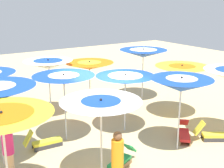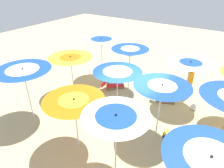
{
  "view_description": "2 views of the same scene",
  "coord_description": "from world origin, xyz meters",
  "px_view_note": "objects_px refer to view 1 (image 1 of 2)",
  "views": [
    {
      "loc": [
        -8.48,
        5.24,
        4.73
      ],
      "look_at": [
        1.22,
        -1.1,
        1.45
      ],
      "focal_mm": 48.15,
      "sensor_mm": 36.0,
      "label": 1
    },
    {
      "loc": [
        6.51,
        3.3,
        5.82
      ],
      "look_at": [
        -0.08,
        -1.1,
        1.41
      ],
      "focal_mm": 32.42,
      "sensor_mm": 36.0,
      "label": 2
    }
  ],
  "objects_px": {
    "beach_umbrella_11": "(2,121)",
    "lounger_4": "(33,115)",
    "lounger_0": "(44,142)",
    "beachgoer_2": "(117,163)",
    "beach_umbrella_0": "(143,53)",
    "beach_umbrella_4": "(182,70)",
    "beach_umbrella_6": "(64,80)",
    "beach_umbrella_2": "(48,65)",
    "lounger_3": "(121,160)",
    "lounger_1": "(184,134)",
    "lounger_2": "(212,134)",
    "beach_umbrella_1": "(89,66)",
    "beach_umbrella_10": "(101,108)",
    "beach_umbrella_5": "(125,80)",
    "beach_umbrella_9": "(181,85)",
    "beachgoer_0": "(8,150)"
  },
  "relations": [
    {
      "from": "beach_umbrella_4",
      "to": "lounger_3",
      "type": "xyz_separation_m",
      "value": [
        -1.96,
        4.34,
        -1.77
      ]
    },
    {
      "from": "lounger_1",
      "to": "lounger_2",
      "type": "height_order",
      "value": "lounger_2"
    },
    {
      "from": "beach_umbrella_11",
      "to": "lounger_2",
      "type": "xyz_separation_m",
      "value": [
        -0.25,
        -6.83,
        -1.97
      ]
    },
    {
      "from": "beachgoer_0",
      "to": "lounger_1",
      "type": "bearing_deg",
      "value": 17.92
    },
    {
      "from": "beach_umbrella_4",
      "to": "beach_umbrella_11",
      "type": "distance_m",
      "value": 7.82
    },
    {
      "from": "beach_umbrella_5",
      "to": "lounger_3",
      "type": "height_order",
      "value": "beach_umbrella_5"
    },
    {
      "from": "beach_umbrella_0",
      "to": "lounger_1",
      "type": "distance_m",
      "value": 4.97
    },
    {
      "from": "lounger_0",
      "to": "beachgoer_2",
      "type": "height_order",
      "value": "beachgoer_2"
    },
    {
      "from": "lounger_2",
      "to": "beachgoer_0",
      "type": "xyz_separation_m",
      "value": [
        1.36,
        6.52,
        0.7
      ]
    },
    {
      "from": "beach_umbrella_11",
      "to": "beachgoer_0",
      "type": "bearing_deg",
      "value": -15.46
    },
    {
      "from": "lounger_2",
      "to": "beach_umbrella_11",
      "type": "bearing_deg",
      "value": -149.57
    },
    {
      "from": "lounger_0",
      "to": "beach_umbrella_4",
      "type": "bearing_deg",
      "value": 0.54
    },
    {
      "from": "lounger_1",
      "to": "beach_umbrella_4",
      "type": "bearing_deg",
      "value": -178.21
    },
    {
      "from": "beach_umbrella_0",
      "to": "lounger_0",
      "type": "xyz_separation_m",
      "value": [
        -2.2,
        5.87,
        -2.06
      ]
    },
    {
      "from": "beach_umbrella_5",
      "to": "lounger_3",
      "type": "xyz_separation_m",
      "value": [
        -2.0,
        1.55,
        -1.77
      ]
    },
    {
      "from": "beach_umbrella_0",
      "to": "beach_umbrella_6",
      "type": "relative_size",
      "value": 1.05
    },
    {
      "from": "lounger_3",
      "to": "beachgoer_2",
      "type": "height_order",
      "value": "beachgoer_2"
    },
    {
      "from": "beach_umbrella_5",
      "to": "beachgoer_2",
      "type": "bearing_deg",
      "value": 141.75
    },
    {
      "from": "beach_umbrella_5",
      "to": "beach_umbrella_11",
      "type": "height_order",
      "value": "beach_umbrella_11"
    },
    {
      "from": "beach_umbrella_9",
      "to": "beach_umbrella_10",
      "type": "bearing_deg",
      "value": 93.35
    },
    {
      "from": "beach_umbrella_1",
      "to": "beach_umbrella_6",
      "type": "relative_size",
      "value": 0.92
    },
    {
      "from": "lounger_0",
      "to": "lounger_3",
      "type": "distance_m",
      "value": 2.75
    },
    {
      "from": "beach_umbrella_2",
      "to": "beach_umbrella_4",
      "type": "relative_size",
      "value": 1.11
    },
    {
      "from": "lounger_4",
      "to": "lounger_3",
      "type": "bearing_deg",
      "value": -65.56
    },
    {
      "from": "beach_umbrella_2",
      "to": "lounger_2",
      "type": "xyz_separation_m",
      "value": [
        -5.18,
        -3.82,
        -1.98
      ]
    },
    {
      "from": "lounger_4",
      "to": "beachgoer_2",
      "type": "relative_size",
      "value": 0.66
    },
    {
      "from": "beach_umbrella_4",
      "to": "lounger_0",
      "type": "relative_size",
      "value": 1.74
    },
    {
      "from": "beach_umbrella_1",
      "to": "lounger_0",
      "type": "distance_m",
      "value": 4.22
    },
    {
      "from": "lounger_3",
      "to": "beachgoer_0",
      "type": "bearing_deg",
      "value": -42.06
    },
    {
      "from": "lounger_2",
      "to": "beach_umbrella_0",
      "type": "bearing_deg",
      "value": 113.34
    },
    {
      "from": "beach_umbrella_5",
      "to": "beach_umbrella_11",
      "type": "distance_m",
      "value": 5.2
    },
    {
      "from": "lounger_1",
      "to": "beach_umbrella_0",
      "type": "bearing_deg",
      "value": -156.97
    },
    {
      "from": "beach_umbrella_0",
      "to": "lounger_2",
      "type": "height_order",
      "value": "beach_umbrella_0"
    },
    {
      "from": "beach_umbrella_5",
      "to": "beach_umbrella_10",
      "type": "distance_m",
      "value": 3.34
    },
    {
      "from": "lounger_1",
      "to": "beach_umbrella_6",
      "type": "bearing_deg",
      "value": -79.43
    },
    {
      "from": "beach_umbrella_11",
      "to": "lounger_0",
      "type": "bearing_deg",
      "value": -35.94
    },
    {
      "from": "lounger_3",
      "to": "beach_umbrella_11",
      "type": "bearing_deg",
      "value": -21.09
    },
    {
      "from": "beach_umbrella_5",
      "to": "lounger_0",
      "type": "relative_size",
      "value": 1.72
    },
    {
      "from": "beach_umbrella_1",
      "to": "beach_umbrella_2",
      "type": "bearing_deg",
      "value": 83.86
    },
    {
      "from": "beach_umbrella_6",
      "to": "beachgoer_2",
      "type": "xyz_separation_m",
      "value": [
        -3.52,
        0.24,
        -1.27
      ]
    },
    {
      "from": "beach_umbrella_4",
      "to": "beach_umbrella_5",
      "type": "xyz_separation_m",
      "value": [
        0.04,
        2.79,
        0.0
      ]
    },
    {
      "from": "beach_umbrella_11",
      "to": "lounger_4",
      "type": "relative_size",
      "value": 2.12
    },
    {
      "from": "beach_umbrella_2",
      "to": "beach_umbrella_10",
      "type": "distance_m",
      "value": 5.2
    },
    {
      "from": "beach_umbrella_2",
      "to": "lounger_3",
      "type": "height_order",
      "value": "beach_umbrella_2"
    },
    {
      "from": "beach_umbrella_1",
      "to": "lounger_1",
      "type": "xyz_separation_m",
      "value": [
        -4.39,
        -1.31,
        -1.78
      ]
    },
    {
      "from": "lounger_0",
      "to": "beachgoer_2",
      "type": "relative_size",
      "value": 0.73
    },
    {
      "from": "beach_umbrella_0",
      "to": "beach_umbrella_10",
      "type": "xyz_separation_m",
      "value": [
        -4.83,
        5.26,
        -0.17
      ]
    },
    {
      "from": "beach_umbrella_0",
      "to": "beach_umbrella_4",
      "type": "bearing_deg",
      "value": 178.64
    },
    {
      "from": "beach_umbrella_4",
      "to": "beach_umbrella_6",
      "type": "relative_size",
      "value": 0.92
    },
    {
      "from": "beach_umbrella_4",
      "to": "beach_umbrella_11",
      "type": "xyz_separation_m",
      "value": [
        -2.03,
        7.55,
        0.23
      ]
    }
  ]
}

